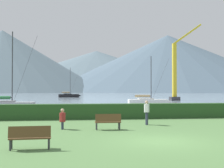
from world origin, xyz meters
TOP-DOWN VIEW (x-y plane):
  - ground_plane at (0.00, 0.00)m, footprint 1000.00×1000.00m
  - harbor_water at (0.00, 137.00)m, footprint 320.00×246.00m
  - hedge_line at (0.00, 11.00)m, footprint 80.00×1.20m
  - sailboat_slip_0 at (-5.73, 81.27)m, footprint 7.35×3.09m
  - sailboat_slip_3 at (-11.55, 22.24)m, footprint 7.03×2.25m
  - sailboat_slip_6 at (7.17, 30.51)m, footprint 6.87×2.28m
  - park_bench_near_path at (-5.70, -1.22)m, footprint 1.66×0.56m
  - park_bench_under_tree at (-1.96, 4.20)m, footprint 1.53×0.49m
  - person_seated_viewer at (-4.66, 4.77)m, footprint 0.36×0.57m
  - person_standing_walker at (0.93, 6.37)m, footprint 0.36×0.57m
  - dock_crane at (18.45, 50.51)m, footprint 7.35×2.00m
  - distant_hill_west_ridge at (-74.23, 286.66)m, footprint 205.60×205.60m
  - distant_hill_central_peak at (101.71, 314.33)m, footprint 276.41×276.41m
  - distant_hill_east_ridge at (26.65, 406.81)m, footprint 335.11×335.11m

SIDE VIEW (x-z plane):
  - ground_plane at x=0.00m, z-range 0.00..0.00m
  - harbor_water at x=0.00m, z-range 0.00..0.00m
  - park_bench_under_tree at x=-1.96m, z-range 0.05..1.00m
  - park_bench_near_path at x=-5.70m, z-range 0.06..1.01m
  - sailboat_slip_6 at x=7.17m, z-range -3.19..4.31m
  - sailboat_slip_3 at x=-11.55m, z-range -4.00..5.17m
  - sailboat_slip_0 at x=-5.73m, z-range -4.11..5.31m
  - hedge_line at x=0.00m, z-range 0.00..1.22m
  - person_seated_viewer at x=-4.66m, z-range 0.06..1.31m
  - person_standing_walker at x=0.93m, z-range 0.15..1.80m
  - dock_crane at x=18.45m, z-range -2.92..14.39m
  - distant_hill_east_ridge at x=26.65m, z-range 0.00..57.64m
  - distant_hill_west_ridge at x=-74.23m, z-range 0.00..60.61m
  - distant_hill_central_peak at x=101.71m, z-range 0.00..64.82m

